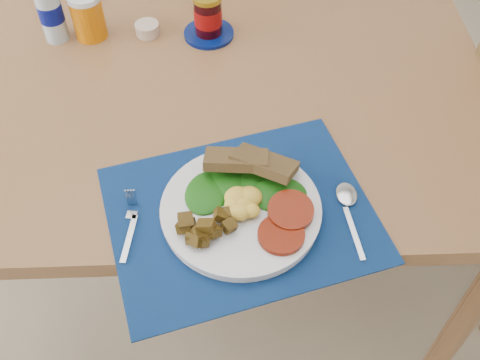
# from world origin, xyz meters

# --- Properties ---
(ground) EXTENTS (4.00, 4.00, 0.00)m
(ground) POSITION_xyz_m (0.00, 0.00, 0.00)
(ground) COLOR gray
(ground) RESTS_ON ground
(table) EXTENTS (1.40, 0.90, 0.75)m
(table) POSITION_xyz_m (0.00, 0.20, 0.67)
(table) COLOR brown
(table) RESTS_ON ground
(placemat) EXTENTS (0.57, 0.50, 0.00)m
(placemat) POSITION_xyz_m (0.10, -0.15, 0.75)
(placemat) COLOR black
(placemat) RESTS_ON table
(breakfast_plate) EXTENTS (0.30, 0.30, 0.07)m
(breakfast_plate) POSITION_xyz_m (0.09, -0.15, 0.77)
(breakfast_plate) COLOR silver
(breakfast_plate) RESTS_ON placemat
(fork) EXTENTS (0.03, 0.15, 0.00)m
(fork) POSITION_xyz_m (-0.11, -0.17, 0.76)
(fork) COLOR #B2B5BA
(fork) RESTS_ON placemat
(spoon) EXTENTS (0.04, 0.18, 0.01)m
(spoon) POSITION_xyz_m (0.30, -0.14, 0.76)
(spoon) COLOR #B2B5BA
(spoon) RESTS_ON placemat
(water_bottle) EXTENTS (0.06, 0.06, 0.20)m
(water_bottle) POSITION_xyz_m (-0.34, 0.42, 0.84)
(water_bottle) COLOR #ADBFCC
(water_bottle) RESTS_ON table
(juice_glass) EXTENTS (0.08, 0.08, 0.11)m
(juice_glass) POSITION_xyz_m (-0.25, 0.42, 0.80)
(juice_glass) COLOR #CB6605
(juice_glass) RESTS_ON table
(ramekin) EXTENTS (0.06, 0.06, 0.03)m
(ramekin) POSITION_xyz_m (-0.11, 0.42, 0.77)
(ramekin) COLOR beige
(ramekin) RESTS_ON table
(jam_on_saucer) EXTENTS (0.13, 0.13, 0.11)m
(jam_on_saucer) POSITION_xyz_m (0.04, 0.41, 0.80)
(jam_on_saucer) COLOR #051454
(jam_on_saucer) RESTS_ON table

